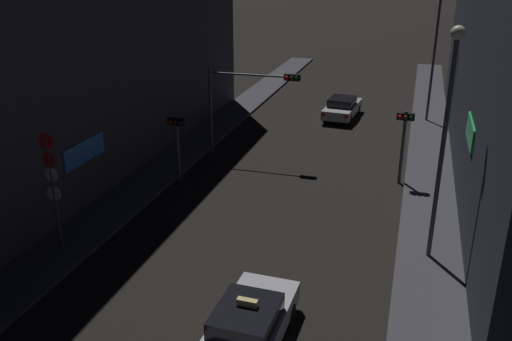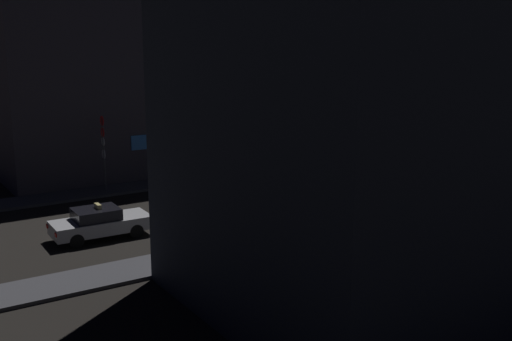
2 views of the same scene
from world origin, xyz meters
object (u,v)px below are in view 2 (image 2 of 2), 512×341
Objects in this scene: taxi at (100,223)px; traffic_light_left_kerb at (224,145)px; far_car at (443,163)px; traffic_light_overhead at (299,125)px; traffic_light_right_kerb at (370,164)px; sign_pole_left at (103,146)px; street_lamp_near_block at (274,128)px.

traffic_light_left_kerb is at bearing 122.96° from taxi.
far_car is at bearing 66.33° from traffic_light_left_kerb.
traffic_light_left_kerb is (-2.00, -4.32, -1.12)m from traffic_light_overhead.
far_car is 1.41× the size of traffic_light_left_kerb.
traffic_light_right_kerb is at bearing -10.13° from traffic_light_overhead.
far_car is at bearing 70.45° from sign_pole_left.
traffic_light_left_kerb reaches higher than far_car.
street_lamp_near_block is at bearing 14.00° from sign_pole_left.
traffic_light_overhead reaches higher than far_car.
sign_pole_left is at bearing -138.86° from traffic_light_right_kerb.
sign_pole_left is (-7.28, -20.51, 2.01)m from far_car.
traffic_light_right_kerb reaches higher than taxi.
far_car is 18.71m from street_lamp_near_block.
traffic_light_overhead is 8.26m from traffic_light_right_kerb.
street_lamp_near_block reaches higher than far_car.
far_car is at bearing 107.93° from street_lamp_near_block.
sign_pole_left reaches higher than taxi.
taxi reaches higher than far_car.
traffic_light_left_kerb is at bearing -113.67° from far_car.
sign_pole_left is at bearing 158.90° from taxi.
traffic_light_right_kerb is 0.81× the size of sign_pole_left.
traffic_light_left_kerb is 0.41× the size of street_lamp_near_block.
sign_pole_left is 13.49m from street_lamp_near_block.
street_lamp_near_block reaches higher than traffic_light_left_kerb.
traffic_light_left_kerb is at bearing 160.78° from street_lamp_near_block.
traffic_light_right_kerb is at bearing 41.14° from sign_pole_left.
taxi is at bearing -57.04° from traffic_light_left_kerb.
sign_pole_left is 0.55× the size of street_lamp_near_block.
taxi is at bearing -126.65° from street_lamp_near_block.
traffic_light_right_kerb reaches higher than traffic_light_left_kerb.
sign_pole_left is (-3.45, -11.51, -0.73)m from traffic_light_overhead.
traffic_light_right_kerb is at bearing 15.91° from traffic_light_left_kerb.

